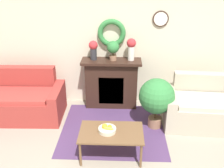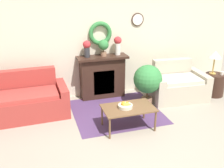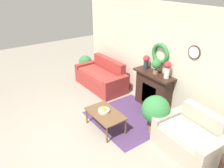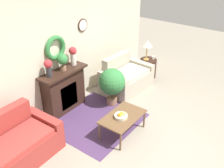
{
  "view_description": "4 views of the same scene",
  "coord_description": "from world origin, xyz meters",
  "px_view_note": "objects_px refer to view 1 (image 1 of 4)",
  "views": [
    {
      "loc": [
        0.11,
        -2.3,
        2.67
      ],
      "look_at": [
        -0.05,
        1.66,
        0.86
      ],
      "focal_mm": 42.0,
      "sensor_mm": 36.0,
      "label": 1
    },
    {
      "loc": [
        -1.59,
        -3.1,
        2.54
      ],
      "look_at": [
        -0.23,
        1.27,
        0.78
      ],
      "focal_mm": 42.0,
      "sensor_mm": 36.0,
      "label": 2
    },
    {
      "loc": [
        3.43,
        -1.36,
        3.21
      ],
      "look_at": [
        -0.33,
        1.31,
        0.93
      ],
      "focal_mm": 35.0,
      "sensor_mm": 36.0,
      "label": 3
    },
    {
      "loc": [
        -3.54,
        -1.42,
        3.51
      ],
      "look_at": [
        0.18,
        1.33,
        0.92
      ],
      "focal_mm": 42.0,
      "sensor_mm": 36.0,
      "label": 4
    }
  ],
  "objects_px": {
    "fruit_bowl": "(107,129)",
    "couch_left": "(16,101)",
    "vase_on_mantel_left": "(93,49)",
    "potted_plant_on_mantel": "(113,48)",
    "coffee_table": "(111,134)",
    "loveseat_right": "(200,107)",
    "fireplace": "(111,83)",
    "vase_on_mantel_right": "(131,48)",
    "potted_plant_floor_by_loveseat": "(157,97)"
  },
  "relations": [
    {
      "from": "potted_plant_on_mantel",
      "to": "vase_on_mantel_left",
      "type": "bearing_deg",
      "value": 176.97
    },
    {
      "from": "couch_left",
      "to": "vase_on_mantel_left",
      "type": "bearing_deg",
      "value": 16.67
    },
    {
      "from": "fruit_bowl",
      "to": "coffee_table",
      "type": "bearing_deg",
      "value": -1.98
    },
    {
      "from": "coffee_table",
      "to": "potted_plant_floor_by_loveseat",
      "type": "height_order",
      "value": "potted_plant_floor_by_loveseat"
    },
    {
      "from": "potted_plant_on_mantel",
      "to": "potted_plant_floor_by_loveseat",
      "type": "relative_size",
      "value": 0.41
    },
    {
      "from": "loveseat_right",
      "to": "potted_plant_floor_by_loveseat",
      "type": "relative_size",
      "value": 1.46
    },
    {
      "from": "fireplace",
      "to": "loveseat_right",
      "type": "distance_m",
      "value": 1.75
    },
    {
      "from": "fruit_bowl",
      "to": "potted_plant_on_mantel",
      "type": "height_order",
      "value": "potted_plant_on_mantel"
    },
    {
      "from": "potted_plant_floor_by_loveseat",
      "to": "vase_on_mantel_left",
      "type": "bearing_deg",
      "value": 146.86
    },
    {
      "from": "coffee_table",
      "to": "potted_plant_on_mantel",
      "type": "bearing_deg",
      "value": 91.08
    },
    {
      "from": "fruit_bowl",
      "to": "potted_plant_on_mantel",
      "type": "xyz_separation_m",
      "value": [
        0.03,
        1.56,
        0.76
      ]
    },
    {
      "from": "potted_plant_on_mantel",
      "to": "fireplace",
      "type": "bearing_deg",
      "value": 157.25
    },
    {
      "from": "coffee_table",
      "to": "vase_on_mantel_left",
      "type": "xyz_separation_m",
      "value": [
        -0.41,
        1.58,
        0.83
      ]
    },
    {
      "from": "loveseat_right",
      "to": "fruit_bowl",
      "type": "distance_m",
      "value": 1.92
    },
    {
      "from": "vase_on_mantel_left",
      "to": "fireplace",
      "type": "bearing_deg",
      "value": -0.95
    },
    {
      "from": "couch_left",
      "to": "vase_on_mantel_right",
      "type": "xyz_separation_m",
      "value": [
        2.18,
        0.48,
        0.93
      ]
    },
    {
      "from": "fireplace",
      "to": "vase_on_mantel_left",
      "type": "relative_size",
      "value": 3.1
    },
    {
      "from": "vase_on_mantel_left",
      "to": "fruit_bowl",
      "type": "bearing_deg",
      "value": -77.67
    },
    {
      "from": "vase_on_mantel_right",
      "to": "potted_plant_on_mantel",
      "type": "xyz_separation_m",
      "value": [
        -0.34,
        -0.02,
        -0.01
      ]
    },
    {
      "from": "loveseat_right",
      "to": "potted_plant_floor_by_loveseat",
      "type": "bearing_deg",
      "value": -164.99
    },
    {
      "from": "vase_on_mantel_left",
      "to": "potted_plant_on_mantel",
      "type": "relative_size",
      "value": 0.99
    },
    {
      "from": "couch_left",
      "to": "coffee_table",
      "type": "relative_size",
      "value": 1.9
    },
    {
      "from": "fireplace",
      "to": "fruit_bowl",
      "type": "bearing_deg",
      "value": -89.97
    },
    {
      "from": "potted_plant_floor_by_loveseat",
      "to": "potted_plant_on_mantel",
      "type": "bearing_deg",
      "value": 136.68
    },
    {
      "from": "vase_on_mantel_left",
      "to": "potted_plant_on_mantel",
      "type": "distance_m",
      "value": 0.38
    },
    {
      "from": "vase_on_mantel_right",
      "to": "couch_left",
      "type": "bearing_deg",
      "value": -167.69
    },
    {
      "from": "fireplace",
      "to": "coffee_table",
      "type": "distance_m",
      "value": 1.58
    },
    {
      "from": "coffee_table",
      "to": "couch_left",
      "type": "bearing_deg",
      "value": 149.42
    },
    {
      "from": "fruit_bowl",
      "to": "couch_left",
      "type": "bearing_deg",
      "value": 148.61
    },
    {
      "from": "vase_on_mantel_right",
      "to": "potted_plant_floor_by_loveseat",
      "type": "bearing_deg",
      "value": -59.91
    },
    {
      "from": "potted_plant_on_mantel",
      "to": "loveseat_right",
      "type": "bearing_deg",
      "value": -19.65
    },
    {
      "from": "loveseat_right",
      "to": "vase_on_mantel_left",
      "type": "xyz_separation_m",
      "value": [
        -1.98,
        0.59,
        0.9
      ]
    },
    {
      "from": "fruit_bowl",
      "to": "vase_on_mantel_left",
      "type": "relative_size",
      "value": 0.7
    },
    {
      "from": "couch_left",
      "to": "fruit_bowl",
      "type": "height_order",
      "value": "couch_left"
    },
    {
      "from": "fireplace",
      "to": "loveseat_right",
      "type": "xyz_separation_m",
      "value": [
        1.64,
        -0.59,
        -0.19
      ]
    },
    {
      "from": "fruit_bowl",
      "to": "vase_on_mantel_right",
      "type": "distance_m",
      "value": 1.79
    },
    {
      "from": "vase_on_mantel_right",
      "to": "fruit_bowl",
      "type": "bearing_deg",
      "value": -103.4
    },
    {
      "from": "fruit_bowl",
      "to": "potted_plant_on_mantel",
      "type": "bearing_deg",
      "value": 88.78
    },
    {
      "from": "fireplace",
      "to": "vase_on_mantel_right",
      "type": "height_order",
      "value": "vase_on_mantel_right"
    },
    {
      "from": "vase_on_mantel_left",
      "to": "vase_on_mantel_right",
      "type": "height_order",
      "value": "vase_on_mantel_right"
    },
    {
      "from": "couch_left",
      "to": "vase_on_mantel_left",
      "type": "relative_size",
      "value": 4.83
    },
    {
      "from": "loveseat_right",
      "to": "coffee_table",
      "type": "bearing_deg",
      "value": -144.14
    },
    {
      "from": "couch_left",
      "to": "coffee_table",
      "type": "distance_m",
      "value": 2.17
    },
    {
      "from": "loveseat_right",
      "to": "vase_on_mantel_right",
      "type": "bearing_deg",
      "value": 158.66
    },
    {
      "from": "fireplace",
      "to": "fruit_bowl",
      "type": "distance_m",
      "value": 1.57
    },
    {
      "from": "fruit_bowl",
      "to": "potted_plant_floor_by_loveseat",
      "type": "distance_m",
      "value": 1.16
    },
    {
      "from": "couch_left",
      "to": "loveseat_right",
      "type": "xyz_separation_m",
      "value": [
        3.44,
        -0.12,
        -0.0
      ]
    },
    {
      "from": "fireplace",
      "to": "potted_plant_on_mantel",
      "type": "bearing_deg",
      "value": -22.75
    },
    {
      "from": "coffee_table",
      "to": "vase_on_mantel_right",
      "type": "xyz_separation_m",
      "value": [
        0.31,
        1.58,
        0.86
      ]
    },
    {
      "from": "couch_left",
      "to": "fruit_bowl",
      "type": "distance_m",
      "value": 2.12
    }
  ]
}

